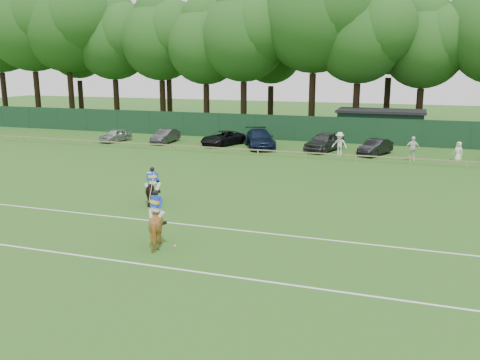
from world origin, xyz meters
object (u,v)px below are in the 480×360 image
at_px(sedan_grey, 165,136).
at_px(utility_shed, 380,125).
at_px(hatch_grey, 324,142).
at_px(spectator_mid, 412,149).
at_px(polo_ball, 175,246).
at_px(estate_black, 375,147).
at_px(horse_chestnut, 157,223).
at_px(suv_black, 223,138).
at_px(sedan_navy, 260,139).
at_px(spectator_right, 458,152).
at_px(horse_dark, 153,191).
at_px(sedan_silver, 115,135).
at_px(spectator_left, 340,144).

height_order(sedan_grey, utility_shed, utility_shed).
relative_size(hatch_grey, spectator_mid, 2.49).
bearing_deg(polo_ball, utility_shed, 79.91).
xyz_separation_m(estate_black, spectator_mid, (2.92, -1.79, 0.31)).
height_order(horse_chestnut, suv_black, horse_chestnut).
xyz_separation_m(suv_black, utility_shed, (13.70, 7.84, 0.88)).
distance_m(suv_black, utility_shed, 15.81).
distance_m(sedan_navy, spectator_right, 16.59).
distance_m(spectator_mid, utility_shed, 10.92).
bearing_deg(horse_dark, polo_ball, 96.13).
bearing_deg(spectator_mid, sedan_silver, 168.35).
bearing_deg(sedan_navy, horse_chestnut, -107.86).
xyz_separation_m(spectator_left, spectator_mid, (5.72, -0.50, -0.01)).
relative_size(sedan_silver, hatch_grey, 0.75).
relative_size(sedan_navy, spectator_left, 2.87).
xyz_separation_m(horse_chestnut, sedan_navy, (-3.15, 25.71, -0.11)).
distance_m(horse_chestnut, utility_shed, 34.55).
bearing_deg(utility_shed, horse_dark, -109.48).
bearing_deg(spectator_mid, sedan_grey, 165.61).
bearing_deg(horse_dark, sedan_navy, -119.41).
xyz_separation_m(suv_black, spectator_left, (11.11, -2.10, 0.32)).
bearing_deg(suv_black, sedan_silver, -153.51).
distance_m(sedan_grey, hatch_grey, 15.27).
height_order(horse_chestnut, sedan_grey, horse_chestnut).
relative_size(sedan_silver, utility_shed, 0.43).
bearing_deg(sedan_grey, hatch_grey, 0.63).
height_order(polo_ball, utility_shed, utility_shed).
bearing_deg(hatch_grey, sedan_silver, -159.13).
height_order(horse_chestnut, polo_ball, horse_chestnut).
distance_m(horse_chestnut, estate_black, 26.17).
relative_size(sedan_grey, spectator_right, 2.54).
xyz_separation_m(horse_chestnut, spectator_right, (13.37, 24.24, -0.14)).
height_order(estate_black, spectator_right, spectator_right).
xyz_separation_m(horse_dark, hatch_grey, (5.84, 20.28, 0.09)).
height_order(horse_chestnut, utility_shed, utility_shed).
xyz_separation_m(sedan_grey, polo_ball, (13.42, -25.64, -0.61)).
distance_m(spectator_mid, spectator_right, 3.50).
distance_m(horse_dark, estate_black, 22.15).
relative_size(sedan_silver, sedan_navy, 0.64).
bearing_deg(suv_black, sedan_grey, -156.04).
height_order(estate_black, utility_shed, utility_shed).
distance_m(suv_black, spectator_left, 11.31).
relative_size(suv_black, spectator_right, 3.02).
bearing_deg(spectator_left, estate_black, 34.81).
relative_size(spectator_left, spectator_mid, 1.02).
height_order(sedan_silver, sedan_navy, sedan_navy).
xyz_separation_m(horse_dark, estate_black, (10.22, 19.65, -0.08)).
relative_size(spectator_mid, polo_ball, 21.43).
bearing_deg(utility_shed, estate_black, -88.65).
bearing_deg(spectator_left, utility_shed, 85.41).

